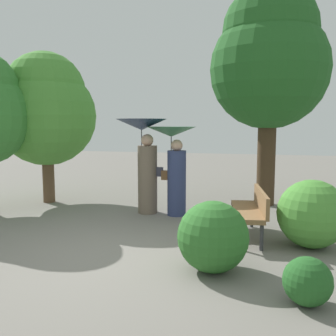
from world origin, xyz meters
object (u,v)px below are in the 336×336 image
Objects in this scene: tree_mid_left at (46,108)px; park_bench at (252,209)px; person_left at (145,150)px; tree_near_right at (269,58)px; person_right at (174,156)px.

park_bench is at bearing -19.33° from tree_mid_left.
tree_near_right is (2.58, 1.53, 2.10)m from person_left.
person_left is at bearing -10.03° from tree_mid_left.
tree_mid_left is at bearing -168.75° from tree_near_right.
tree_near_right is at bearing -62.54° from person_left.
tree_near_right is at bearing 167.08° from park_bench.
tree_mid_left is (-3.37, 0.53, 1.07)m from person_right.
person_left is 0.56× the size of tree_mid_left.
tree_near_right is at bearing 11.25° from tree_mid_left.
person_left reaches higher than person_right.
tree_near_right is (0.23, 2.82, 2.97)m from park_bench.
person_left is at bearing 82.21° from person_right.
tree_mid_left is at bearing 77.90° from person_right.
person_left is 0.40× the size of tree_near_right.
tree_mid_left is (-5.27, -1.05, -1.14)m from tree_near_right.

